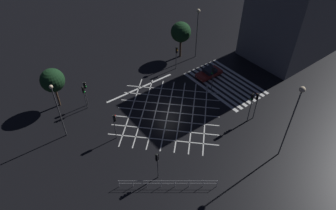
# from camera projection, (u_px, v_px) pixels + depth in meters

# --- Properties ---
(ground_plane) EXTENTS (200.00, 200.00, 0.00)m
(ground_plane) POSITION_uv_depth(u_px,v_px,m) (168.00, 112.00, 39.87)
(ground_plane) COLOR black
(road_markings) EXTENTS (16.74, 22.41, 0.01)m
(road_markings) POSITION_uv_depth(u_px,v_px,m) (202.00, 93.00, 42.94)
(road_markings) COLOR silver
(road_markings) RESTS_ON ground_plane
(traffic_light_median_south) EXTENTS (0.36, 0.39, 3.97)m
(traffic_light_median_south) POSITION_uv_depth(u_px,v_px,m) (213.00, 75.00, 41.45)
(traffic_light_median_south) COLOR #424244
(traffic_light_median_south) RESTS_ON ground_plane
(traffic_light_se_main) EXTENTS (0.39, 0.36, 3.94)m
(traffic_light_se_main) POSITION_uv_depth(u_px,v_px,m) (177.00, 53.00, 45.74)
(traffic_light_se_main) COLOR #424244
(traffic_light_se_main) RESTS_ON ground_plane
(traffic_light_ne_cross) EXTENTS (0.36, 0.39, 3.81)m
(traffic_light_ne_cross) POSITION_uv_depth(u_px,v_px,m) (85.00, 89.00, 39.25)
(traffic_light_ne_cross) COLOR #424244
(traffic_light_ne_cross) RESTS_ON ground_plane
(traffic_light_sw_main) EXTENTS (0.39, 0.36, 4.08)m
(traffic_light_sw_main) POSITION_uv_depth(u_px,v_px,m) (257.00, 101.00, 37.15)
(traffic_light_sw_main) COLOR #424244
(traffic_light_sw_main) RESTS_ON ground_plane
(traffic_light_nw_main) EXTENTS (0.39, 0.36, 3.72)m
(traffic_light_nw_main) POSITION_uv_depth(u_px,v_px,m) (157.00, 161.00, 30.37)
(traffic_light_nw_main) COLOR #424244
(traffic_light_nw_main) RESTS_ON ground_plane
(traffic_light_ne_main) EXTENTS (0.39, 0.36, 3.71)m
(traffic_light_ne_main) POSITION_uv_depth(u_px,v_px,m) (84.00, 93.00, 38.70)
(traffic_light_ne_main) COLOR #424244
(traffic_light_ne_main) RESTS_ON ground_plane
(traffic_light_sw_cross) EXTENTS (0.36, 0.39, 4.58)m
(traffic_light_sw_cross) POSITION_uv_depth(u_px,v_px,m) (251.00, 102.00, 36.43)
(traffic_light_sw_cross) COLOR #424244
(traffic_light_sw_cross) RESTS_ON ground_plane
(traffic_light_median_north) EXTENTS (0.36, 0.39, 3.75)m
(traffic_light_median_north) POSITION_uv_depth(u_px,v_px,m) (115.00, 122.00, 34.65)
(traffic_light_median_north) COLOR #424244
(traffic_light_median_north) RESTS_ON ground_plane
(street_lamp_east) EXTENTS (0.57, 0.57, 8.32)m
(street_lamp_east) POSITION_uv_depth(u_px,v_px,m) (198.00, 22.00, 46.26)
(street_lamp_east) COLOR #424244
(street_lamp_east) RESTS_ON ground_plane
(street_lamp_west) EXTENTS (0.61, 0.61, 9.75)m
(street_lamp_west) POSITION_uv_depth(u_px,v_px,m) (296.00, 106.00, 29.68)
(street_lamp_west) COLOR #424244
(street_lamp_west) RESTS_ON ground_plane
(street_lamp_far) EXTENTS (0.44, 0.44, 7.68)m
(street_lamp_far) POSITION_uv_depth(u_px,v_px,m) (57.00, 104.00, 33.39)
(street_lamp_far) COLOR #424244
(street_lamp_far) RESTS_ON ground_plane
(street_tree_near) EXTENTS (3.12, 3.12, 5.74)m
(street_tree_near) POSITION_uv_depth(u_px,v_px,m) (52.00, 80.00, 38.23)
(street_tree_near) COLOR #473323
(street_tree_near) RESTS_ON ground_plane
(street_tree_far) EXTENTS (3.24, 3.24, 6.09)m
(street_tree_far) POSITION_uv_depth(u_px,v_px,m) (181.00, 32.00, 47.50)
(street_tree_far) COLOR #473323
(street_tree_far) RESTS_ON ground_plane
(waiting_car) EXTENTS (1.87, 4.07, 1.27)m
(waiting_car) POSITION_uv_depth(u_px,v_px,m) (209.00, 73.00, 45.72)
(waiting_car) COLOR maroon
(waiting_car) RESTS_ON ground_plane
(pedestrian_railing) EXTENTS (6.17, 8.12, 1.05)m
(pedestrian_railing) POSITION_uv_depth(u_px,v_px,m) (168.00, 183.00, 30.74)
(pedestrian_railing) COLOR #B7B7BC
(pedestrian_railing) RESTS_ON ground_plane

